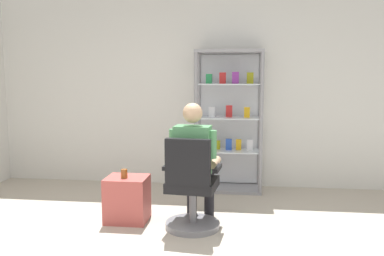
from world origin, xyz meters
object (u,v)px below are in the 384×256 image
Objects in this scene: seated_shopkeeper at (195,158)px; tea_glass at (124,174)px; display_cabinet_main at (229,120)px; office_chair at (191,192)px; storage_crate at (127,199)px.

seated_shopkeeper reaches higher than tea_glass.
display_cabinet_main is 1.70m from office_chair.
office_chair is at bearing -13.59° from storage_crate.
display_cabinet_main is 3.94× the size of storage_crate.
tea_glass is (-0.02, -0.04, 0.29)m from storage_crate.
tea_glass is (-0.75, -0.03, -0.18)m from seated_shopkeeper.
display_cabinet_main reaches higher than seated_shopkeeper.
seated_shopkeeper is at bearing -0.87° from storage_crate.
seated_shopkeeper reaches higher than storage_crate.
seated_shopkeeper reaches higher than office_chair.
office_chair reaches higher than tea_glass.
office_chair is 0.76m from tea_glass.
seated_shopkeeper is at bearing 84.27° from office_chair.
display_cabinet_main is 1.98× the size of office_chair.
tea_glass is at bearing -110.90° from storage_crate.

